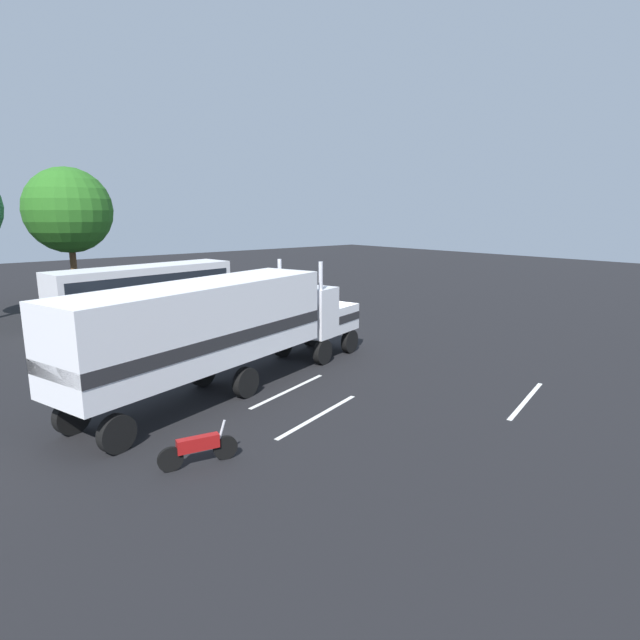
# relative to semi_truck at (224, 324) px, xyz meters

# --- Properties ---
(ground_plane) EXTENTS (120.00, 120.00, 0.00)m
(ground_plane) POSITION_rel_semi_truck_xyz_m (6.47, 1.94, -2.52)
(ground_plane) COLOR black
(lane_stripe_near) EXTENTS (4.27, 1.39, 0.01)m
(lane_stripe_near) POSITION_rel_semi_truck_xyz_m (1.74, -1.56, -2.52)
(lane_stripe_near) COLOR silver
(lane_stripe_near) RESTS_ON ground_plane
(lane_stripe_mid) EXTENTS (4.29, 1.30, 0.01)m
(lane_stripe_mid) POSITION_rel_semi_truck_xyz_m (1.02, -4.13, -2.52)
(lane_stripe_mid) COLOR silver
(lane_stripe_mid) RESTS_ON ground_plane
(lane_stripe_far) EXTENTS (4.30, 1.26, 0.01)m
(lane_stripe_far) POSITION_rel_semi_truck_xyz_m (7.53, -7.83, -2.52)
(lane_stripe_far) COLOR silver
(lane_stripe_far) RESTS_ON ground_plane
(semi_truck) EXTENTS (14.30, 6.24, 4.50)m
(semi_truck) POSITION_rel_semi_truck_xyz_m (0.00, 0.00, 0.00)
(semi_truck) COLOR white
(semi_truck) RESTS_ON ground_plane
(person_bystander) EXTENTS (0.34, 0.45, 1.63)m
(person_bystander) POSITION_rel_semi_truck_xyz_m (0.82, 3.11, -1.63)
(person_bystander) COLOR black
(person_bystander) RESTS_ON ground_plane
(parked_bus) EXTENTS (11.25, 4.07, 3.40)m
(parked_bus) POSITION_rel_semi_truck_xyz_m (2.66, 13.88, -0.46)
(parked_bus) COLOR silver
(parked_bus) RESTS_ON ground_plane
(motorcycle) EXTENTS (2.08, 0.57, 1.12)m
(motorcycle) POSITION_rel_semi_truck_xyz_m (-3.52, -4.62, -2.04)
(motorcycle) COLOR black
(motorcycle) RESTS_ON ground_plane
(tree_center) EXTENTS (5.89, 5.89, 9.62)m
(tree_center) POSITION_rel_semi_truck_xyz_m (1.20, 22.90, 4.13)
(tree_center) COLOR brown
(tree_center) RESTS_ON ground_plane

